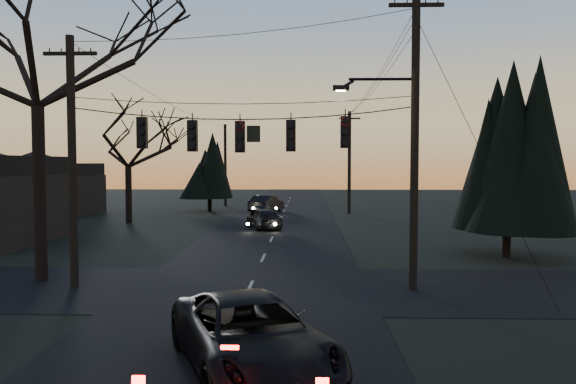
{
  "coord_description": "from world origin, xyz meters",
  "views": [
    {
      "loc": [
        1.9,
        -8.73,
        4.25
      ],
      "look_at": [
        1.34,
        8.69,
        3.34
      ],
      "focal_mm": 35.0,
      "sensor_mm": 36.0,
      "label": 1
    }
  ],
  "objects_px": {
    "utility_pole_far_r": "(349,214)",
    "sedan_oncoming_b": "(267,204)",
    "sedan_oncoming_a": "(264,218)",
    "suv_near": "(251,336)",
    "utility_pole_right": "(413,289)",
    "utility_pole_left": "(75,287)",
    "evergreen_right": "(508,155)",
    "bare_tree_left": "(36,35)",
    "utility_pole_far_l": "(226,206)"
  },
  "relations": [
    {
      "from": "bare_tree_left",
      "to": "evergreen_right",
      "type": "bearing_deg",
      "value": 17.09
    },
    {
      "from": "utility_pole_far_r",
      "to": "sedan_oncoming_b",
      "type": "distance_m",
      "value": 6.98
    },
    {
      "from": "sedan_oncoming_b",
      "to": "utility_pole_left",
      "type": "bearing_deg",
      "value": 98.11
    },
    {
      "from": "utility_pole_far_r",
      "to": "utility_pole_far_l",
      "type": "xyz_separation_m",
      "value": [
        -11.5,
        8.0,
        0.0
      ]
    },
    {
      "from": "utility_pole_far_r",
      "to": "bare_tree_left",
      "type": "xyz_separation_m",
      "value": [
        -13.11,
        -27.02,
        8.73
      ]
    },
    {
      "from": "bare_tree_left",
      "to": "sedan_oncoming_b",
      "type": "distance_m",
      "value": 29.34
    },
    {
      "from": "utility_pole_left",
      "to": "evergreen_right",
      "type": "xyz_separation_m",
      "value": [
        16.95,
        6.68,
        4.6
      ]
    },
    {
      "from": "utility_pole_far_l",
      "to": "evergreen_right",
      "type": "height_order",
      "value": "evergreen_right"
    },
    {
      "from": "utility_pole_right",
      "to": "sedan_oncoming_b",
      "type": "height_order",
      "value": "utility_pole_right"
    },
    {
      "from": "evergreen_right",
      "to": "sedan_oncoming_a",
      "type": "bearing_deg",
      "value": 138.78
    },
    {
      "from": "utility_pole_far_l",
      "to": "suv_near",
      "type": "height_order",
      "value": "utility_pole_far_l"
    },
    {
      "from": "utility_pole_left",
      "to": "evergreen_right",
      "type": "bearing_deg",
      "value": 21.52
    },
    {
      "from": "utility_pole_far_r",
      "to": "utility_pole_left",
      "type": "bearing_deg",
      "value": -112.33
    },
    {
      "from": "utility_pole_far_l",
      "to": "sedan_oncoming_a",
      "type": "bearing_deg",
      "value": -74.71
    },
    {
      "from": "utility_pole_right",
      "to": "sedan_oncoming_b",
      "type": "relative_size",
      "value": 2.19
    },
    {
      "from": "utility_pole_left",
      "to": "sedan_oncoming_a",
      "type": "relative_size",
      "value": 2.13
    },
    {
      "from": "utility_pole_right",
      "to": "sedan_oncoming_a",
      "type": "xyz_separation_m",
      "value": [
        -6.3,
        16.98,
        0.68
      ]
    },
    {
      "from": "utility_pole_left",
      "to": "utility_pole_far_r",
      "type": "height_order",
      "value": "same"
    },
    {
      "from": "evergreen_right",
      "to": "utility_pole_far_r",
      "type": "bearing_deg",
      "value": 104.35
    },
    {
      "from": "utility_pole_left",
      "to": "utility_pole_far_r",
      "type": "xyz_separation_m",
      "value": [
        11.5,
        28.0,
        0.0
      ]
    },
    {
      "from": "utility_pole_far_l",
      "to": "bare_tree_left",
      "type": "distance_m",
      "value": 36.13
    },
    {
      "from": "utility_pole_far_r",
      "to": "evergreen_right",
      "type": "height_order",
      "value": "evergreen_right"
    },
    {
      "from": "evergreen_right",
      "to": "sedan_oncoming_a",
      "type": "distance_m",
      "value": 16.11
    },
    {
      "from": "suv_near",
      "to": "sedan_oncoming_b",
      "type": "distance_m",
      "value": 36.24
    },
    {
      "from": "evergreen_right",
      "to": "sedan_oncoming_b",
      "type": "bearing_deg",
      "value": 119.53
    },
    {
      "from": "utility_pole_right",
      "to": "suv_near",
      "type": "relative_size",
      "value": 1.84
    },
    {
      "from": "utility_pole_right",
      "to": "utility_pole_left",
      "type": "xyz_separation_m",
      "value": [
        -11.5,
        0.0,
        0.0
      ]
    },
    {
      "from": "evergreen_right",
      "to": "utility_pole_right",
      "type": "bearing_deg",
      "value": -129.2
    },
    {
      "from": "sedan_oncoming_b",
      "to": "utility_pole_far_r",
      "type": "bearing_deg",
      "value": -167.05
    },
    {
      "from": "evergreen_right",
      "to": "sedan_oncoming_a",
      "type": "relative_size",
      "value": 2.01
    },
    {
      "from": "sedan_oncoming_a",
      "to": "suv_near",
      "type": "bearing_deg",
      "value": 73.83
    },
    {
      "from": "utility_pole_far_l",
      "to": "sedan_oncoming_b",
      "type": "relative_size",
      "value": 1.75
    },
    {
      "from": "sedan_oncoming_a",
      "to": "sedan_oncoming_b",
      "type": "xyz_separation_m",
      "value": [
        -0.62,
        11.54,
        0.08
      ]
    },
    {
      "from": "utility_pole_left",
      "to": "sedan_oncoming_a",
      "type": "bearing_deg",
      "value": 72.97
    },
    {
      "from": "evergreen_right",
      "to": "suv_near",
      "type": "bearing_deg",
      "value": -125.3
    },
    {
      "from": "bare_tree_left",
      "to": "sedan_oncoming_a",
      "type": "distance_m",
      "value": 19.17
    },
    {
      "from": "utility_pole_left",
      "to": "sedan_oncoming_b",
      "type": "xyz_separation_m",
      "value": [
        4.58,
        28.52,
        0.75
      ]
    },
    {
      "from": "utility_pole_far_r",
      "to": "suv_near",
      "type": "relative_size",
      "value": 1.56
    },
    {
      "from": "bare_tree_left",
      "to": "utility_pole_far_r",
      "type": "bearing_deg",
      "value": 64.11
    },
    {
      "from": "sedan_oncoming_a",
      "to": "utility_pole_left",
      "type": "bearing_deg",
      "value": 53.08
    },
    {
      "from": "utility_pole_far_l",
      "to": "evergreen_right",
      "type": "xyz_separation_m",
      "value": [
        16.95,
        -29.32,
        4.6
      ]
    },
    {
      "from": "utility_pole_right",
      "to": "suv_near",
      "type": "distance_m",
      "value": 9.01
    },
    {
      "from": "bare_tree_left",
      "to": "sedan_oncoming_a",
      "type": "height_order",
      "value": "bare_tree_left"
    },
    {
      "from": "utility_pole_far_l",
      "to": "bare_tree_left",
      "type": "relative_size",
      "value": 0.64
    },
    {
      "from": "utility_pole_left",
      "to": "utility_pole_far_r",
      "type": "bearing_deg",
      "value": 67.67
    },
    {
      "from": "bare_tree_left",
      "to": "suv_near",
      "type": "bearing_deg",
      "value": -45.71
    },
    {
      "from": "utility_pole_left",
      "to": "suv_near",
      "type": "bearing_deg",
      "value": -48.37
    },
    {
      "from": "sedan_oncoming_a",
      "to": "bare_tree_left",
      "type": "bearing_deg",
      "value": 47.05
    },
    {
      "from": "utility_pole_far_r",
      "to": "suv_near",
      "type": "xyz_separation_m",
      "value": [
        -4.7,
        -35.65,
        0.75
      ]
    },
    {
      "from": "utility_pole_left",
      "to": "utility_pole_far_l",
      "type": "height_order",
      "value": "utility_pole_left"
    }
  ]
}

